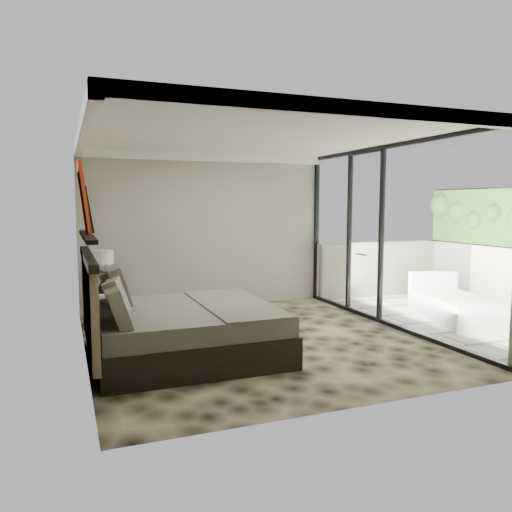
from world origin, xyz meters
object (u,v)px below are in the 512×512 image
object	(u,v)px
table_lamp	(102,266)
ottoman	(432,287)
bed	(177,327)
lounger	(454,306)
nightstand	(101,311)

from	to	relation	value
table_lamp	ottoman	bearing A→B (deg)	-2.37
bed	lounger	bearing A→B (deg)	4.30
table_lamp	nightstand	bearing A→B (deg)	-157.72
ottoman	nightstand	bearing A→B (deg)	177.78
bed	table_lamp	xyz separation A→B (m)	(-0.74, 1.99, 0.58)
table_lamp	lounger	world-z (taller)	table_lamp
bed	lounger	distance (m)	4.70
table_lamp	ottoman	xyz separation A→B (m)	(6.16, -0.25, -0.67)
ottoman	lounger	distance (m)	1.57
bed	table_lamp	bearing A→B (deg)	110.32
table_lamp	lounger	size ratio (longest dim) A/B	0.35
bed	nightstand	distance (m)	2.12
bed	ottoman	xyz separation A→B (m)	(5.43, 1.73, -0.09)
ottoman	table_lamp	bearing A→B (deg)	177.63
nightstand	table_lamp	bearing A→B (deg)	38.87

